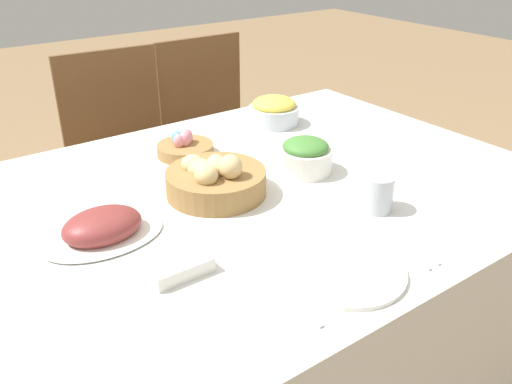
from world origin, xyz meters
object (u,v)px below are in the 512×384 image
chair_far_right (216,136)px  fork (289,299)px  pineapple_bowl (274,111)px  spoon (404,245)px  green_salad_bowl (305,156)px  chair_far_center (126,159)px  dinner_plate (345,271)px  ham_platter (103,228)px  drinking_cup (377,193)px  bread_basket (215,179)px  knife (395,249)px  egg_basket (185,147)px  butter_dish (178,266)px

chair_far_right → fork: 1.52m
pineapple_bowl → fork: bearing=-125.8°
fork → spoon: (0.33, 0.00, 0.00)m
green_salad_bowl → spoon: size_ratio=0.80×
chair_far_center → dinner_plate: bearing=-90.5°
ham_platter → drinking_cup: drinking_cup is taller
green_salad_bowl → drinking_cup: 0.28m
bread_basket → ham_platter: size_ratio=0.93×
fork → knife: bearing=0.4°
bread_basket → dinner_plate: bread_basket is taller
green_salad_bowl → spoon: bearing=-100.0°
dinner_plate → fork: (-0.15, 0.00, -0.00)m
chair_far_right → ham_platter: 1.29m
dinner_plate → bread_basket: bearing=93.5°
ham_platter → pineapple_bowl: pineapple_bowl is taller
ham_platter → knife: (0.50, -0.42, -0.02)m
chair_far_center → ham_platter: (-0.43, -0.92, 0.26)m
green_salad_bowl → dinner_plate: bearing=-120.6°
chair_far_right → spoon: 1.40m
ham_platter → drinking_cup: (0.60, -0.27, 0.02)m
fork → ham_platter: bearing=115.6°
dinner_plate → drinking_cup: size_ratio=2.70×
green_salad_bowl → drinking_cup: bearing=-90.8°
egg_basket → spoon: size_ratio=0.89×
dinner_plate → butter_dish: bearing=144.0°
dinner_plate → ham_platter: bearing=129.4°
bread_basket → pineapple_bowl: size_ratio=1.48×
egg_basket → green_salad_bowl: (0.22, -0.31, 0.02)m
chair_far_center → egg_basket: (-0.04, -0.60, 0.26)m
chair_far_center → drinking_cup: (0.17, -1.19, 0.28)m
chair_far_right → dinner_plate: bearing=-111.2°
egg_basket → butter_dish: bearing=-120.4°
ham_platter → fork: (0.20, -0.42, -0.02)m
chair_far_right → dinner_plate: 1.46m
fork → pineapple_bowl: bearing=54.6°
fork → dinner_plate: bearing=0.4°
ham_platter → drinking_cup: bearing=-24.2°
ham_platter → knife: 0.65m
ham_platter → fork: ham_platter is taller
chair_far_right → spoon: size_ratio=4.84×
butter_dish → pineapple_bowl: bearing=40.4°
bread_basket → spoon: bearing=-65.7°
green_salad_bowl → butter_dish: bearing=-156.6°
bread_basket → egg_basket: size_ratio=1.52×
egg_basket → fork: (-0.19, -0.74, -0.02)m
egg_basket → butter_dish: size_ratio=1.34×
chair_far_right → egg_basket: size_ratio=5.41×
chair_far_right → drinking_cup: size_ratio=10.13×
chair_far_right → ham_platter: size_ratio=3.32×
chair_far_right → green_salad_bowl: bearing=-106.3°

